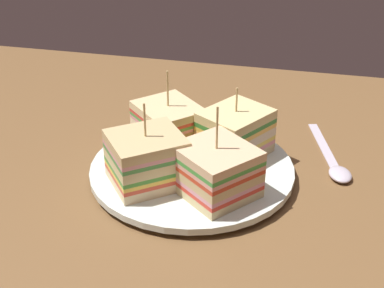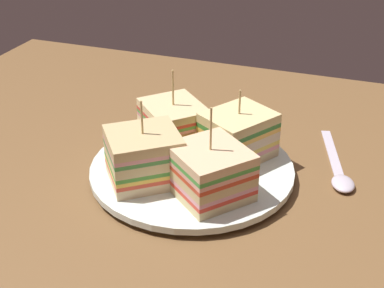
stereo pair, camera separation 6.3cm
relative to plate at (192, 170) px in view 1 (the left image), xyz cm
name	(u,v)px [view 1 (the left image)]	position (x,y,z in cm)	size (l,w,h in cm)	color
ground_plane	(192,182)	(0.00, 0.00, -1.79)	(97.10, 75.62, 1.80)	brown
plate	(192,170)	(0.00, 0.00, 0.00)	(24.46, 24.46, 1.46)	silver
sandwich_wedge_0	(169,125)	(-4.09, 4.51, 3.28)	(10.39, 10.36, 10.00)	#E2B27F
sandwich_wedge_1	(147,159)	(-4.11, -4.49, 3.52)	(10.58, 10.43, 9.87)	beige
sandwich_wedge_2	(216,171)	(3.77, -4.78, 3.36)	(10.73, 10.66, 10.48)	beige
sandwich_wedge_3	(235,133)	(4.40, 4.20, 3.43)	(9.68, 10.14, 8.79)	beige
chip_pile	(199,155)	(0.72, 0.61, 1.85)	(6.56, 6.54, 2.45)	#E1D066
spoon	(335,166)	(16.88, 5.79, -0.49)	(6.14, 15.76, 1.00)	silver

